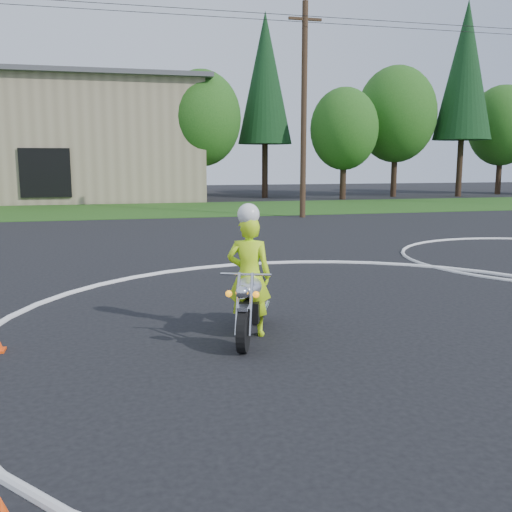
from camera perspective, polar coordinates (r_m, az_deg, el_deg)
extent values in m
plane|color=black|center=(7.17, 20.04, -13.28)|extent=(120.00, 120.00, 0.00)
cube|color=#1E4714|center=(32.78, -7.04, 4.67)|extent=(120.00, 10.00, 0.02)
torus|color=silver|center=(9.65, 10.11, -6.91)|extent=(12.12, 12.12, 0.12)
cylinder|color=black|center=(8.19, -1.27, -7.47)|extent=(0.35, 0.64, 0.64)
cylinder|color=black|center=(9.61, 0.06, -4.91)|extent=(0.35, 0.64, 0.64)
cube|color=black|center=(8.92, -0.50, -5.34)|extent=(0.49, 0.65, 0.32)
ellipsoid|color=silver|center=(8.62, -0.70, -3.09)|extent=(0.60, 0.77, 0.30)
cube|color=black|center=(9.14, -0.23, -2.64)|extent=(0.49, 0.69, 0.11)
cylinder|color=silver|center=(8.18, -1.85, -4.77)|extent=(0.18, 0.37, 0.86)
cylinder|color=silver|center=(8.15, -0.52, -4.82)|extent=(0.18, 0.37, 0.86)
cube|color=white|center=(8.07, -1.30, -5.20)|extent=(0.22, 0.27, 0.05)
cylinder|color=silver|center=(8.25, -1.01, -1.84)|extent=(0.71, 0.30, 0.04)
sphere|color=silver|center=(7.93, -1.40, -3.64)|extent=(0.19, 0.19, 0.19)
sphere|color=orange|center=(7.99, -2.73, -3.79)|extent=(0.10, 0.10, 0.10)
sphere|color=orange|center=(7.93, 0.00, -3.88)|extent=(0.10, 0.10, 0.10)
cylinder|color=silver|center=(9.33, 0.90, -5.34)|extent=(0.38, 0.82, 0.09)
imported|color=#C9FF1A|center=(8.84, -0.70, -2.03)|extent=(0.80, 0.67, 1.88)
sphere|color=white|center=(8.65, -0.76, 4.19)|extent=(0.34, 0.34, 0.34)
cube|color=black|center=(37.59, -20.33, 7.80)|extent=(3.00, 0.16, 3.00)
cylinder|color=#382619|center=(39.89, -5.41, 7.86)|extent=(0.44, 0.44, 3.24)
ellipsoid|color=#1E5116|center=(39.98, -5.50, 13.54)|extent=(5.40, 5.40, 6.48)
cylinder|color=#382619|center=(42.84, 0.89, 8.49)|extent=(0.44, 0.44, 3.96)
cone|color=black|center=(43.24, 0.92, 17.34)|extent=(3.96, 3.96, 9.35)
cylinder|color=#382619|center=(41.59, 8.69, 7.61)|extent=(0.44, 0.44, 2.88)
ellipsoid|color=#1E5116|center=(41.63, 8.82, 12.45)|extent=(4.80, 4.80, 5.76)
cylinder|color=#382619|center=(45.49, 13.63, 8.05)|extent=(0.44, 0.44, 3.60)
ellipsoid|color=#1E5116|center=(45.62, 13.85, 13.58)|extent=(6.00, 6.00, 7.20)
cylinder|color=#382619|center=(47.14, 19.68, 8.25)|extent=(0.44, 0.44, 4.32)
cone|color=black|center=(47.61, 20.18, 17.01)|extent=(4.32, 4.32, 10.20)
cylinder|color=#382619|center=(51.65, 23.10, 7.50)|extent=(0.44, 0.44, 3.24)
ellipsoid|color=#1E5116|center=(51.72, 23.39, 11.89)|extent=(5.40, 5.40, 6.48)
cylinder|color=#382619|center=(40.51, -11.26, 7.49)|extent=(0.44, 0.44, 2.88)
ellipsoid|color=#1E5116|center=(40.55, -11.43, 12.46)|extent=(4.80, 4.80, 5.76)
cylinder|color=#473321|center=(27.97, 4.81, 14.13)|extent=(0.28, 0.28, 10.00)
cube|color=#473321|center=(28.62, 4.93, 22.54)|extent=(1.60, 0.12, 0.12)
cylinder|color=black|center=(26.73, -17.30, 23.12)|extent=(20.00, 0.02, 0.02)
cylinder|color=black|center=(27.80, -17.16, 22.57)|extent=(20.00, 0.02, 0.02)
cylinder|color=black|center=(32.65, 23.29, 20.20)|extent=(20.00, 0.02, 0.02)
cylinder|color=black|center=(33.53, 22.10, 19.97)|extent=(20.00, 0.02, 0.02)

